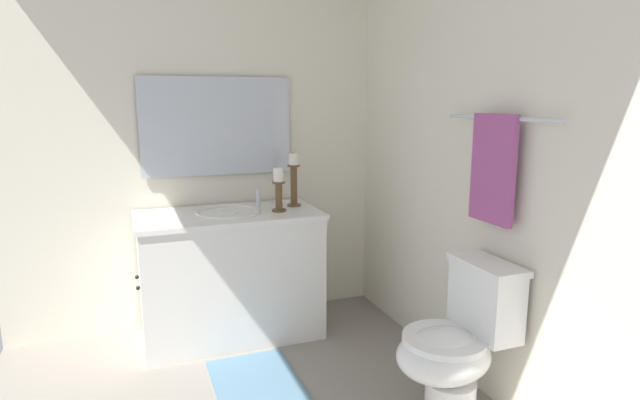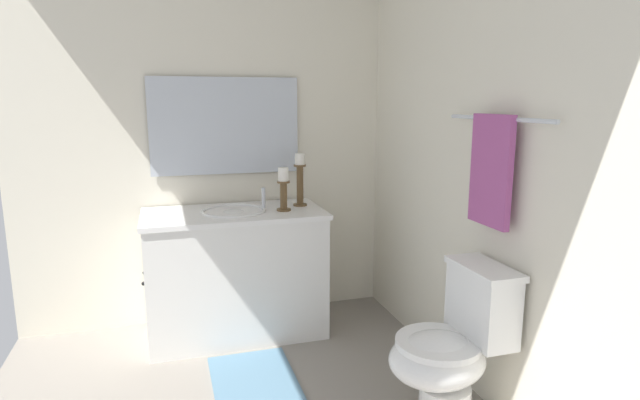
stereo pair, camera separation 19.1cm
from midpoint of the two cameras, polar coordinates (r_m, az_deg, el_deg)
wall_back at (r=2.76m, az=18.33°, el=4.99°), size 2.41×0.04×2.45m
wall_left at (r=3.48m, az=-10.93°, el=6.49°), size 0.04×2.45×2.45m
vanity_cabinet at (r=3.34m, az=-7.69°, el=-8.01°), size 0.58×1.12×0.80m
sink_basin at (r=3.24m, az=-7.84°, el=-1.93°), size 0.40×0.40×0.24m
mirror at (r=3.44m, az=-8.85°, el=8.08°), size 0.02×0.97×0.63m
candle_holder_tall at (r=3.35m, az=-0.61°, el=2.40°), size 0.09×0.09×0.34m
candle_holder_short at (r=3.20m, az=-2.37°, el=1.33°), size 0.09×0.09×0.27m
toilet at (r=2.56m, az=16.42°, el=-15.48°), size 0.39×0.54×0.75m
towel_bar at (r=2.49m, az=21.18°, el=8.40°), size 0.75×0.02×0.02m
towel_near_vanity at (r=2.50m, az=20.48°, el=3.05°), size 0.28×0.03×0.51m
bath_mat at (r=2.95m, az=-5.38°, el=-19.20°), size 0.60×0.44×0.02m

